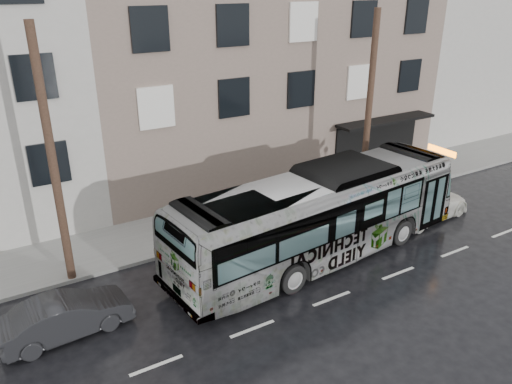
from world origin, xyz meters
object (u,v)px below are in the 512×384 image
Objects in this scene: utility_pole_front at (369,110)px; bus at (320,215)px; utility_pole_rear at (53,162)px; white_sedan at (425,204)px; dark_sedan at (66,316)px; sign_post at (379,172)px.

bus is at bearing -148.05° from utility_pole_front.
utility_pole_front is at bearing -63.69° from bus.
utility_pole_rear reaches higher than white_sedan.
utility_pole_rear is at bearing 180.00° from utility_pole_front.
dark_sedan is at bearing -168.36° from utility_pole_front.
dark_sedan is (-15.86, -3.04, -0.70)m from sign_post.
bus is (8.90, -3.18, -2.85)m from utility_pole_rear.
sign_post is at bearing -68.48° from bus.
dark_sedan is at bearing -169.15° from sign_post.
utility_pole_rear is 1.85× the size of white_sedan.
utility_pole_rear is 0.70× the size of bus.
bus reaches higher than sign_post.
utility_pole_rear is at bearing -17.92° from dark_sedan.
dark_sedan is at bearing -103.98° from utility_pole_rear.
utility_pole_front reaches higher than bus.
sign_post is (1.10, 0.00, -3.30)m from utility_pole_front.
white_sedan is at bearing -10.90° from utility_pole_rear.
utility_pole_rear is 3.75× the size of sign_post.
sign_post is at bearing -3.08° from white_sedan.
utility_pole_front is 3.48m from sign_post.
utility_pole_rear is 15.97m from white_sedan.
dark_sedan is (-14.76, -3.04, -4.00)m from utility_pole_front.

